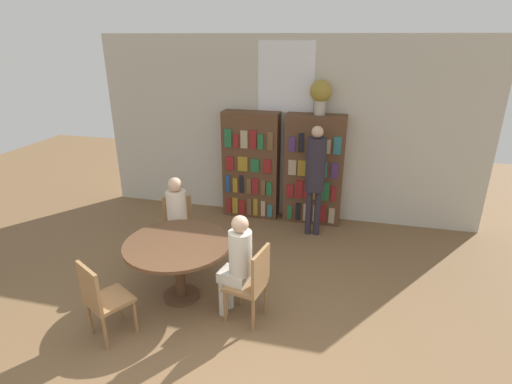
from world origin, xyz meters
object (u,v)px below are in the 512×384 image
object	(u,v)px
chair_near_camera	(102,297)
seated_reader_left	(177,217)
flower_vase	(321,93)
librarian_standing	(315,170)
bookshelf_left	(251,165)
chair_left_side	(178,225)
chair_far_side	(252,281)
bookshelf_right	(314,170)
reading_table	(178,251)
seated_reader_right	(237,261)

from	to	relation	value
chair_near_camera	seated_reader_left	world-z (taller)	seated_reader_left
flower_vase	librarian_standing	xyz separation A→B (m)	(0.03, -0.51, -1.07)
seated_reader_left	librarian_standing	bearing A→B (deg)	-166.22
bookshelf_left	chair_left_side	world-z (taller)	bookshelf_left
chair_near_camera	chair_far_side	size ratio (longest dim) A/B	1.00
chair_far_side	librarian_standing	world-z (taller)	librarian_standing
librarian_standing	bookshelf_right	bearing A→B (deg)	97.92
bookshelf_left	seated_reader_left	bearing A→B (deg)	-106.63
bookshelf_left	flower_vase	distance (m)	1.66
chair_far_side	reading_table	bearing A→B (deg)	90.00
chair_near_camera	chair_left_side	bearing A→B (deg)	117.00
bookshelf_left	chair_near_camera	bearing A→B (deg)	-101.64
chair_left_side	librarian_standing	size ratio (longest dim) A/B	0.51
reading_table	seated_reader_left	distance (m)	0.79
bookshelf_left	reading_table	bearing A→B (deg)	-95.00
bookshelf_left	seated_reader_right	xyz separation A→B (m)	(0.54, -2.69, -0.21)
chair_near_camera	seated_reader_right	world-z (taller)	seated_reader_right
chair_left_side	chair_far_side	world-z (taller)	same
bookshelf_right	chair_far_side	bearing A→B (deg)	-97.25
chair_near_camera	seated_reader_right	size ratio (longest dim) A/B	0.72
seated_reader_left	librarian_standing	size ratio (longest dim) A/B	0.71
chair_far_side	librarian_standing	xyz separation A→B (m)	(0.42, 2.23, 0.57)
flower_vase	seated_reader_left	world-z (taller)	flower_vase
flower_vase	seated_reader_right	distance (m)	3.11
bookshelf_right	chair_near_camera	bearing A→B (deg)	-117.55
reading_table	librarian_standing	bearing A→B (deg)	56.33
flower_vase	bookshelf_right	bearing A→B (deg)	-173.38
chair_left_side	librarian_standing	world-z (taller)	librarian_standing
bookshelf_right	seated_reader_left	world-z (taller)	bookshelf_right
bookshelf_right	flower_vase	bearing A→B (deg)	6.62
bookshelf_left	chair_far_side	size ratio (longest dim) A/B	2.04
seated_reader_right	bookshelf_right	bearing A→B (deg)	0.46
reading_table	chair_far_side	bearing A→B (deg)	-11.50
bookshelf_left	flower_vase	size ratio (longest dim) A/B	3.45
flower_vase	seated_reader_left	xyz separation A→B (m)	(-1.65, -1.83, -1.43)
chair_near_camera	flower_vase	bearing A→B (deg)	91.45
seated_reader_right	librarian_standing	world-z (taller)	librarian_standing
reading_table	seated_reader_right	world-z (taller)	seated_reader_right
seated_reader_left	chair_near_camera	bearing A→B (deg)	60.00
flower_vase	librarian_standing	distance (m)	1.19
chair_far_side	chair_left_side	bearing A→B (deg)	63.00
chair_near_camera	bookshelf_right	bearing A→B (deg)	91.94
flower_vase	reading_table	world-z (taller)	flower_vase
flower_vase	chair_far_side	xyz separation A→B (m)	(-0.39, -2.73, -1.65)
chair_far_side	seated_reader_left	xyz separation A→B (m)	(-1.26, 0.90, 0.22)
seated_reader_left	seated_reader_right	bearing A→B (deg)	116.95
flower_vase	seated_reader_right	size ratio (longest dim) A/B	0.42
librarian_standing	chair_near_camera	bearing A→B (deg)	-122.50
reading_table	chair_far_side	distance (m)	0.97
chair_far_side	seated_reader_left	world-z (taller)	seated_reader_left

